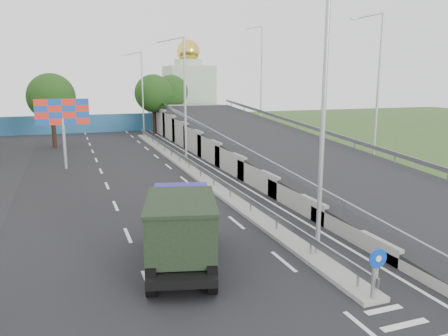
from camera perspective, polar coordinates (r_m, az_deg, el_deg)
name	(u,v)px	position (r m, az deg, el deg)	size (l,w,h in m)	color
road_surface	(162,185)	(29.58, -8.09, -2.24)	(26.00, 90.00, 0.04)	black
median	(189,169)	(34.04, -4.56, -0.17)	(1.00, 44.00, 0.20)	gray
overpass_ramp	(276,144)	(36.43, 6.86, 3.19)	(10.00, 50.00, 3.50)	gray
median_guardrail	(189,161)	(33.92, -4.58, 0.90)	(0.09, 44.00, 0.71)	gray
sign_bollard	(376,273)	(14.83, 19.19, -12.84)	(0.64, 0.23, 1.67)	black
lamp_post_near	(319,111)	(16.77, 12.31, 7.23)	(2.74, 0.18, 10.08)	#B2B5B7
lamp_post_mid	(183,94)	(35.32, -5.42, 9.57)	(2.74, 0.18, 10.08)	#B2B5B7
lamp_post_far	(141,89)	(54.89, -10.80, 10.11)	(2.74, 0.18, 10.08)	#B2B5B7
blue_wall	(104,123)	(60.62, -15.41, 5.65)	(30.00, 0.50, 2.40)	#246887
church	(189,90)	(70.72, -4.62, 10.15)	(7.00, 7.00, 13.80)	#B2CCAD
billboard	(62,116)	(36.26, -20.35, 6.39)	(4.00, 0.24, 5.50)	#B2B5B7
tree_left_mid	(51,97)	(48.20, -21.64, 8.59)	(4.80, 4.80, 7.60)	black
tree_median_far	(153,93)	(57.21, -9.21, 9.58)	(4.80, 4.80, 7.60)	black
tree_ramp_far	(171,92)	(64.89, -6.88, 9.86)	(4.80, 4.80, 7.60)	black
dump_truck	(181,225)	(16.79, -5.60, -7.47)	(3.78, 6.68, 2.78)	black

